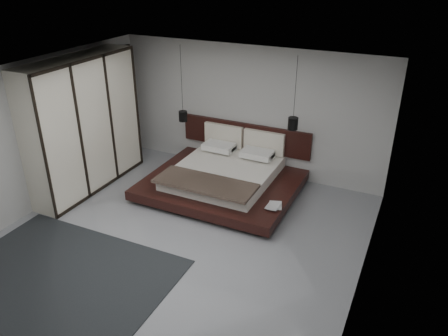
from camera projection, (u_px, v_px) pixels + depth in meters
The scene contains 14 objects.
floor at pixel (181, 237), 7.60m from camera, with size 6.00×6.00×0.00m, color gray.
ceiling at pixel (172, 78), 6.37m from camera, with size 6.00×6.00×0.00m, color white.
wall_back at pixel (249, 111), 9.42m from camera, with size 6.00×6.00×0.00m, color #AEAEAC.
wall_front at pixel (28, 276), 4.55m from camera, with size 6.00×6.00×0.00m, color #AEAEAC.
wall_left at pixel (39, 135), 8.15m from camera, with size 6.00×6.00×0.00m, color #AEAEAC.
wall_right at pixel (370, 206), 5.83m from camera, with size 6.00×6.00×0.00m, color #AEAEAC.
lattice_screen at pixel (123, 104), 10.16m from camera, with size 0.05×0.90×2.60m, color black.
bed at pixel (224, 176), 9.03m from camera, with size 3.00×2.48×1.11m.
book_lower at pixel (269, 205), 8.00m from camera, with size 0.23×0.31×0.03m, color #99724C.
book_upper at pixel (267, 205), 7.97m from camera, with size 0.22×0.30×0.02m, color #99724C.
pendant_left at pixel (183, 116), 9.48m from camera, with size 0.18×0.18×1.64m.
pendant_right at pixel (293, 123), 8.43m from camera, with size 0.20×0.20×1.43m.
wardrobe at pixel (84, 125), 8.76m from camera, with size 0.65×2.77×2.72m.
rug at pixel (61, 277), 6.65m from camera, with size 3.35×2.40×0.01m, color black.
Camera 1 is at (3.40, -5.37, 4.41)m, focal length 35.00 mm.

